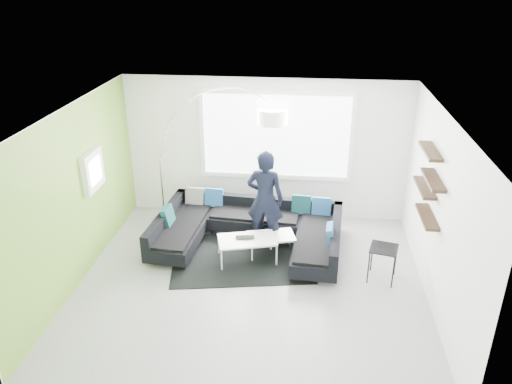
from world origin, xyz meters
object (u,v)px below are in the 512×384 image
at_px(coffee_table, 259,246).
at_px(side_table, 382,263).
at_px(person, 265,199).
at_px(sectional_sofa, 248,233).
at_px(laptop, 245,239).
at_px(arc_lamp, 159,158).

bearing_deg(coffee_table, side_table, -28.63).
xyz_separation_m(coffee_table, person, (0.05, 0.45, 0.70)).
distance_m(sectional_sofa, laptop, 0.44).
height_order(coffee_table, side_table, side_table).
height_order(coffee_table, arc_lamp, arc_lamp).
relative_size(sectional_sofa, side_table, 5.79).
xyz_separation_m(coffee_table, arc_lamp, (-2.05, 1.17, 1.13)).
relative_size(side_table, person, 0.32).
bearing_deg(coffee_table, person, 67.77).
height_order(arc_lamp, person, arc_lamp).
relative_size(sectional_sofa, coffee_table, 2.69).
height_order(arc_lamp, side_table, arc_lamp).
bearing_deg(arc_lamp, side_table, -30.01).
xyz_separation_m(person, laptop, (-0.29, -0.61, -0.48)).
height_order(side_table, person, person).
bearing_deg(coffee_table, sectional_sofa, 114.40).
distance_m(person, laptop, 0.82).
relative_size(coffee_table, side_table, 2.15).
distance_m(sectional_sofa, coffee_table, 0.37).
distance_m(side_table, laptop, 2.31).
height_order(sectional_sofa, arc_lamp, arc_lamp).
height_order(sectional_sofa, person, person).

